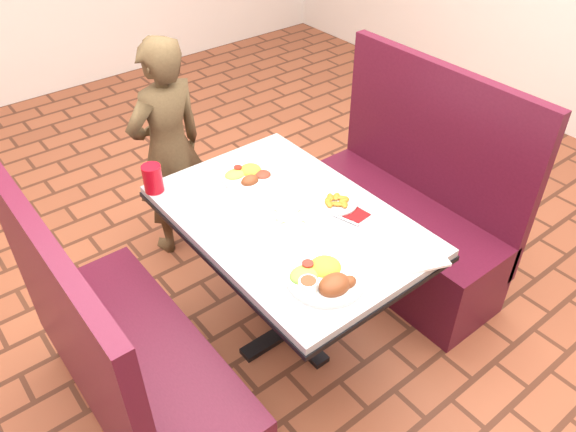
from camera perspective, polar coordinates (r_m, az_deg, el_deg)
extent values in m
plane|color=#A05334|center=(2.94, 0.00, -11.59)|extent=(7.00, 7.00, 0.00)
cube|color=#AEB0B3|center=(2.43, 0.00, -0.32)|extent=(0.80, 1.20, 0.03)
cube|color=black|center=(2.45, 0.00, -0.83)|extent=(0.81, 1.21, 0.02)
cylinder|color=black|center=(2.68, 0.00, -6.63)|extent=(0.10, 0.10, 0.69)
cube|color=black|center=(2.93, 0.00, -11.40)|extent=(0.55, 0.08, 0.03)
cube|color=black|center=(2.93, 0.00, -11.40)|extent=(0.08, 0.55, 0.03)
cube|color=#541325|center=(2.55, -13.88, -15.97)|extent=(0.45, 1.20, 0.45)
cube|color=#541325|center=(2.16, -21.03, -10.97)|extent=(0.06, 1.20, 0.95)
cube|color=#541325|center=(3.17, 10.69, -2.29)|extent=(0.45, 1.20, 0.45)
cube|color=#541325|center=(3.04, 14.55, 6.26)|extent=(0.06, 1.20, 0.95)
imported|color=brown|center=(3.15, -12.01, 6.54)|extent=(0.51, 0.37, 1.28)
cylinder|color=white|center=(2.12, 3.82, -6.32)|extent=(0.30, 0.30, 0.02)
ellipsoid|color=gold|center=(2.14, 3.84, -4.66)|extent=(0.12, 0.12, 0.06)
ellipsoid|color=#81AF46|center=(2.11, 1.70, -5.61)|extent=(0.12, 0.10, 0.04)
cylinder|color=red|center=(2.13, 2.01, -4.84)|extent=(0.04, 0.04, 0.01)
ellipsoid|color=brown|center=(2.05, 4.78, -6.46)|extent=(0.13, 0.10, 0.08)
ellipsoid|color=brown|center=(2.08, 6.10, -6.37)|extent=(0.07, 0.05, 0.05)
cylinder|color=white|center=(2.05, 2.07, -7.03)|extent=(0.07, 0.07, 0.04)
cylinder|color=maroon|center=(2.04, 2.08, -6.61)|extent=(0.06, 0.06, 0.01)
cylinder|color=white|center=(2.66, -3.93, 3.99)|extent=(0.26, 0.26, 0.02)
ellipsoid|color=gold|center=(2.68, -3.87, 5.09)|extent=(0.11, 0.11, 0.05)
ellipsoid|color=#81AF46|center=(2.66, -5.40, 4.52)|extent=(0.11, 0.09, 0.03)
cylinder|color=red|center=(2.68, -5.13, 4.95)|extent=(0.04, 0.04, 0.01)
ellipsoid|color=brown|center=(2.65, -2.58, 4.46)|extent=(0.08, 0.08, 0.03)
ellipsoid|color=brown|center=(2.60, -3.92, 3.96)|extent=(0.09, 0.07, 0.05)
cylinder|color=white|center=(2.49, 4.96, 1.32)|extent=(0.18, 0.18, 0.01)
cube|color=#640F10|center=(2.44, 6.84, 0.15)|extent=(0.11, 0.11, 0.00)
cube|color=silver|center=(2.41, 5.75, -0.33)|extent=(0.05, 0.14, 0.00)
cylinder|color=red|center=(2.61, -13.58, 3.73)|extent=(0.09, 0.09, 0.13)
cube|color=white|center=(2.27, 13.11, -4.09)|extent=(0.25, 0.22, 0.01)
cube|color=#BBBBBF|center=(2.16, 3.44, -5.32)|extent=(0.03, 0.16, 0.00)
cube|color=silver|center=(2.13, 4.94, -6.16)|extent=(0.07, 0.13, 0.00)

